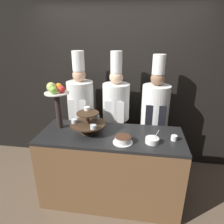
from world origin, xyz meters
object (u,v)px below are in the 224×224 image
at_px(chef_left, 81,110).
at_px(chef_center_right, 155,115).
at_px(tiered_stand, 88,122).
at_px(cake_round, 123,140).
at_px(fruit_pedestal, 57,96).
at_px(chef_center_left, 116,112).
at_px(cup_white, 174,138).
at_px(serving_bowl_near, 152,140).

bearing_deg(chef_left, chef_center_right, -0.00).
bearing_deg(chef_left, tiered_stand, -65.71).
bearing_deg(cake_round, tiered_stand, 156.96).
distance_m(fruit_pedestal, chef_center_left, 0.93).
height_order(tiered_stand, chef_center_left, chef_center_left).
bearing_deg(cup_white, chef_center_left, 138.38).
height_order(serving_bowl_near, chef_center_left, chef_center_left).
xyz_separation_m(tiered_stand, cake_round, (0.44, -0.19, -0.10)).
relative_size(serving_bowl_near, chef_left, 0.09).
height_order(chef_left, chef_center_left, chef_center_left).
xyz_separation_m(cake_round, cup_white, (0.57, 0.14, -0.01)).
height_order(chef_center_left, chef_center_right, chef_center_left).
bearing_deg(chef_center_left, fruit_pedestal, -140.66).
distance_m(serving_bowl_near, chef_center_right, 0.76).
height_order(chef_left, chef_center_right, chef_left).
height_order(cake_round, chef_left, chef_left).
xyz_separation_m(cake_round, chef_left, (-0.72, 0.81, 0.00)).
relative_size(tiered_stand, serving_bowl_near, 2.66).
distance_m(fruit_pedestal, cake_round, 0.96).
bearing_deg(chef_left, fruit_pedestal, -102.87).
height_order(tiered_stand, chef_left, chef_left).
bearing_deg(tiered_stand, cup_white, -2.60).
height_order(cup_white, chef_left, chef_left).
relative_size(chef_left, chef_center_right, 1.02).
xyz_separation_m(cup_white, chef_center_right, (-0.19, 0.67, -0.01)).
bearing_deg(cup_white, tiered_stand, 177.40).
bearing_deg(chef_center_left, tiered_stand, -112.30).
relative_size(fruit_pedestal, chef_left, 0.31).
bearing_deg(tiered_stand, cake_round, -23.04).
relative_size(fruit_pedestal, serving_bowl_near, 3.61).
xyz_separation_m(fruit_pedestal, chef_left, (0.12, 0.54, -0.37)).
bearing_deg(tiered_stand, chef_left, 114.29).
distance_m(serving_bowl_near, chef_left, 1.29).
height_order(fruit_pedestal, cup_white, fruit_pedestal).
xyz_separation_m(serving_bowl_near, chef_center_left, (-0.50, 0.76, 0.00)).
bearing_deg(chef_center_left, serving_bowl_near, -56.55).
xyz_separation_m(tiered_stand, chef_left, (-0.28, 0.62, -0.10)).
distance_m(fruit_pedestal, chef_center_right, 1.39).
bearing_deg(cake_round, cup_white, 13.98).
relative_size(chef_center_left, chef_center_right, 1.02).
bearing_deg(serving_bowl_near, chef_left, 143.73).
distance_m(tiered_stand, serving_bowl_near, 0.78).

